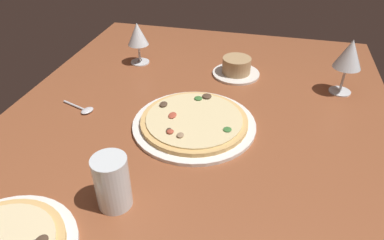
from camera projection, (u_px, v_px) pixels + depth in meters
dining_table at (191, 139)px, 93.84cm from camera, size 150.00×110.00×4.00cm
pizza_main at (193, 122)px, 94.82cm from camera, size 33.40×33.40×3.37cm
ramekin_on_saucer at (236, 68)px, 118.63cm from camera, size 15.98×15.98×6.12cm
wine_glass_far at (138, 36)px, 122.00cm from camera, size 7.28×7.28×14.82cm
wine_glass_near at (350, 56)px, 103.31cm from camera, size 8.26×8.26×17.34cm
water_glass at (113, 185)px, 69.90cm from camera, size 7.11×7.11×11.90cm
spoon at (84, 109)px, 101.36cm from camera, size 5.93×11.35×1.00cm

